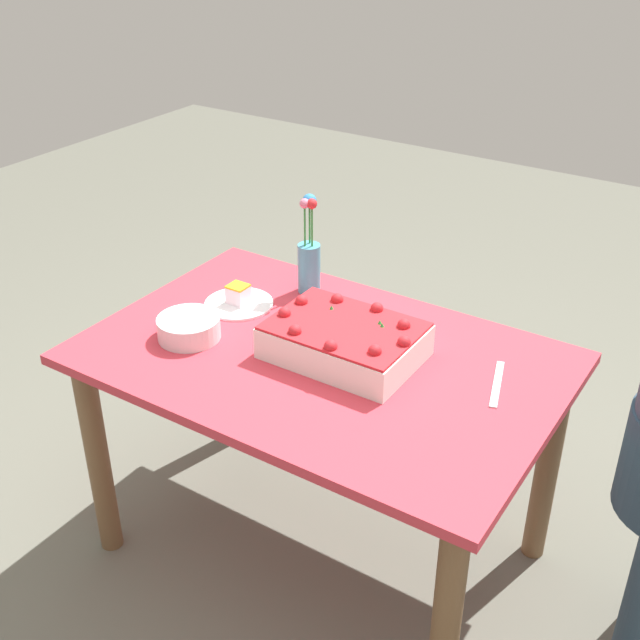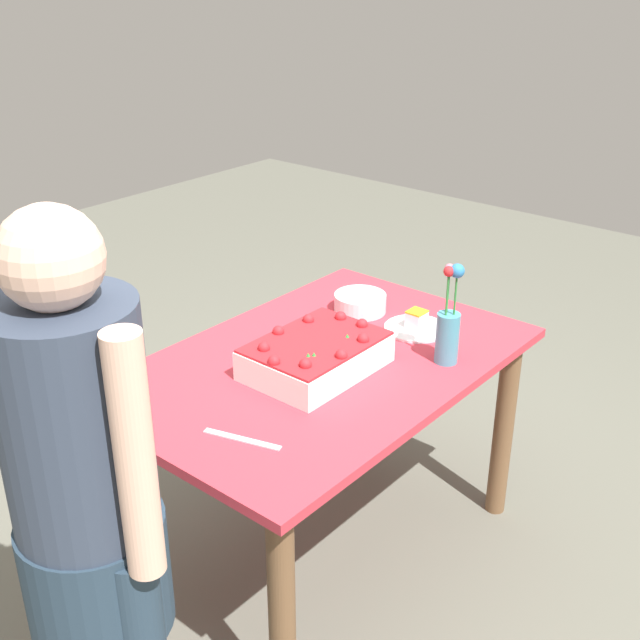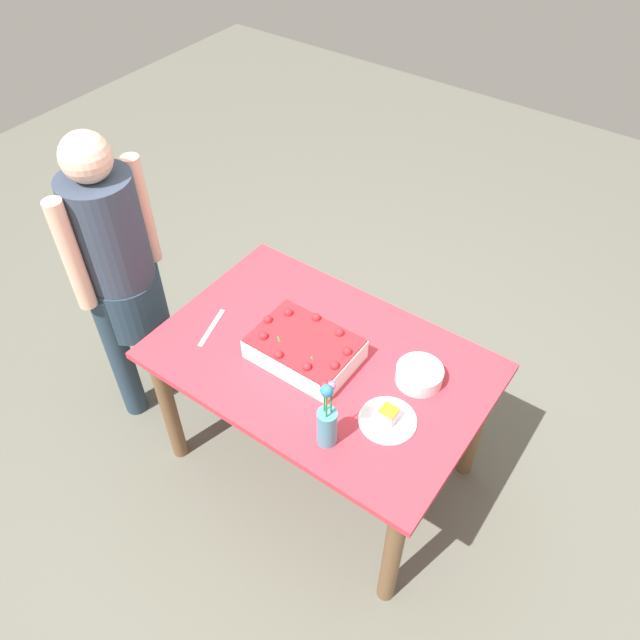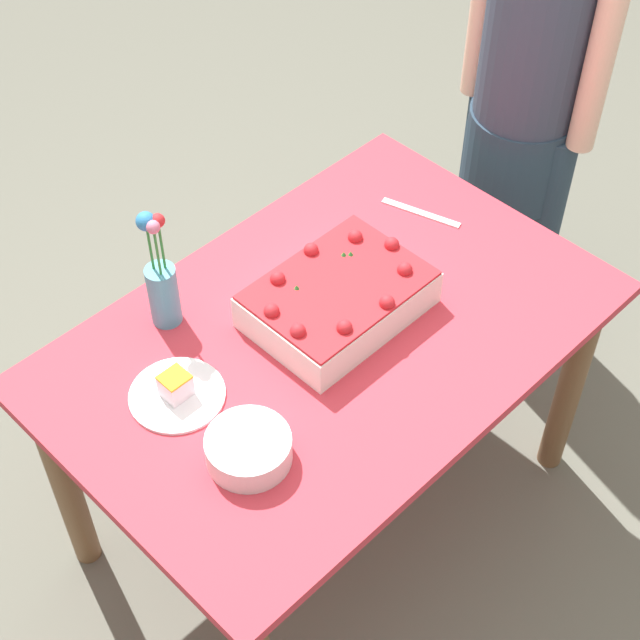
{
  "view_description": "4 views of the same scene",
  "coord_description": "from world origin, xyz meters",
  "px_view_note": "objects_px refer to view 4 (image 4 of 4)",
  "views": [
    {
      "loc": [
        1.03,
        -1.59,
        1.93
      ],
      "look_at": [
        0.01,
        -0.03,
        0.86
      ],
      "focal_mm": 45.0,
      "sensor_mm": 36.0,
      "label": 1
    },
    {
      "loc": [
        1.68,
        1.4,
        1.9
      ],
      "look_at": [
        -0.04,
        -0.04,
        0.85
      ],
      "focal_mm": 45.0,
      "sensor_mm": 36.0,
      "label": 2
    },
    {
      "loc": [
        -0.95,
        1.33,
        2.61
      ],
      "look_at": [
        0.05,
        -0.06,
        0.88
      ],
      "focal_mm": 35.0,
      "sensor_mm": 36.0,
      "label": 3
    },
    {
      "loc": [
        -1.1,
        -1.07,
        2.43
      ],
      "look_at": [
        -0.03,
        -0.0,
        0.8
      ],
      "focal_mm": 55.0,
      "sensor_mm": 36.0,
      "label": 4
    }
  ],
  "objects_px": {
    "flower_vase": "(162,284)",
    "person_standing": "(528,95)",
    "sheet_cake": "(338,298)",
    "serving_plate_with_slice": "(177,392)",
    "cake_knife": "(421,213)",
    "fruit_bowl": "(249,449)"
  },
  "relations": [
    {
      "from": "sheet_cake",
      "to": "person_standing",
      "type": "xyz_separation_m",
      "value": [
        0.9,
        0.14,
        0.06
      ]
    },
    {
      "from": "cake_knife",
      "to": "flower_vase",
      "type": "xyz_separation_m",
      "value": [
        -0.71,
        0.17,
        0.11
      ]
    },
    {
      "from": "serving_plate_with_slice",
      "to": "cake_knife",
      "type": "distance_m",
      "value": 0.84
    },
    {
      "from": "sheet_cake",
      "to": "person_standing",
      "type": "relative_size",
      "value": 0.27
    },
    {
      "from": "fruit_bowl",
      "to": "person_standing",
      "type": "bearing_deg",
      "value": 12.51
    },
    {
      "from": "serving_plate_with_slice",
      "to": "fruit_bowl",
      "type": "height_order",
      "value": "serving_plate_with_slice"
    },
    {
      "from": "flower_vase",
      "to": "person_standing",
      "type": "relative_size",
      "value": 0.22
    },
    {
      "from": "fruit_bowl",
      "to": "cake_knife",
      "type": "bearing_deg",
      "value": 17.0
    },
    {
      "from": "fruit_bowl",
      "to": "person_standing",
      "type": "relative_size",
      "value": 0.12
    },
    {
      "from": "serving_plate_with_slice",
      "to": "cake_knife",
      "type": "height_order",
      "value": "serving_plate_with_slice"
    },
    {
      "from": "cake_knife",
      "to": "fruit_bowl",
      "type": "bearing_deg",
      "value": 90.18
    },
    {
      "from": "sheet_cake",
      "to": "serving_plate_with_slice",
      "type": "relative_size",
      "value": 1.91
    },
    {
      "from": "serving_plate_with_slice",
      "to": "cake_knife",
      "type": "bearing_deg",
      "value": 1.57
    },
    {
      "from": "sheet_cake",
      "to": "flower_vase",
      "type": "height_order",
      "value": "flower_vase"
    },
    {
      "from": "cake_knife",
      "to": "serving_plate_with_slice",
      "type": "bearing_deg",
      "value": 74.74
    },
    {
      "from": "flower_vase",
      "to": "person_standing",
      "type": "xyz_separation_m",
      "value": [
        1.2,
        -0.14,
        0.0
      ]
    },
    {
      "from": "sheet_cake",
      "to": "serving_plate_with_slice",
      "type": "xyz_separation_m",
      "value": [
        -0.43,
        0.07,
        -0.03
      ]
    },
    {
      "from": "fruit_bowl",
      "to": "serving_plate_with_slice",
      "type": "bearing_deg",
      "value": 90.62
    },
    {
      "from": "flower_vase",
      "to": "person_standing",
      "type": "distance_m",
      "value": 1.2
    },
    {
      "from": "sheet_cake",
      "to": "fruit_bowl",
      "type": "distance_m",
      "value": 0.46
    },
    {
      "from": "sheet_cake",
      "to": "cake_knife",
      "type": "bearing_deg",
      "value": 13.33
    },
    {
      "from": "flower_vase",
      "to": "fruit_bowl",
      "type": "xyz_separation_m",
      "value": [
        -0.13,
        -0.43,
        -0.08
      ]
    }
  ]
}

